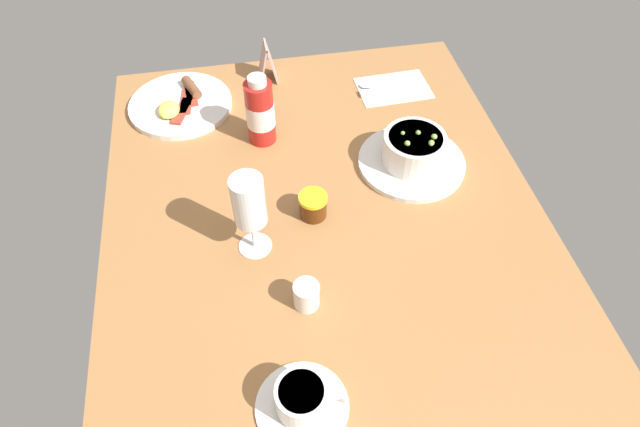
# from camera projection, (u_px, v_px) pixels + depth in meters

# --- Properties ---
(ground_plane) EXTENTS (1.10, 0.84, 0.03)m
(ground_plane) POSITION_uv_depth(u_px,v_px,m) (327.00, 227.00, 1.04)
(ground_plane) COLOR #9E6B3D
(porridge_bowl) EXTENTS (0.22, 0.22, 0.08)m
(porridge_bowl) POSITION_uv_depth(u_px,v_px,m) (413.00, 152.00, 1.11)
(porridge_bowl) COLOR silver
(porridge_bowl) RESTS_ON ground_plane
(cutlery_setting) EXTENTS (0.12, 0.17, 0.01)m
(cutlery_setting) POSITION_uv_depth(u_px,v_px,m) (391.00, 87.00, 1.30)
(cutlery_setting) COLOR silver
(cutlery_setting) RESTS_ON ground_plane
(coffee_cup) EXTENTS (0.14, 0.14, 0.06)m
(coffee_cup) POSITION_uv_depth(u_px,v_px,m) (302.00, 400.00, 0.78)
(coffee_cup) COLOR silver
(coffee_cup) RESTS_ON ground_plane
(creamer_jug) EXTENTS (0.04, 0.05, 0.06)m
(creamer_jug) POSITION_uv_depth(u_px,v_px,m) (307.00, 295.00, 0.90)
(creamer_jug) COLOR silver
(creamer_jug) RESTS_ON ground_plane
(wine_glass) EXTENTS (0.06, 0.06, 0.17)m
(wine_glass) POSITION_uv_depth(u_px,v_px,m) (249.00, 204.00, 0.91)
(wine_glass) COLOR white
(wine_glass) RESTS_ON ground_plane
(jam_jar) EXTENTS (0.05, 0.05, 0.05)m
(jam_jar) POSITION_uv_depth(u_px,v_px,m) (313.00, 205.00, 1.02)
(jam_jar) COLOR #50250A
(jam_jar) RESTS_ON ground_plane
(sauce_bottle_red) EXTENTS (0.06, 0.06, 0.16)m
(sauce_bottle_red) POSITION_uv_depth(u_px,v_px,m) (260.00, 112.00, 1.13)
(sauce_bottle_red) COLOR #B21E19
(sauce_bottle_red) RESTS_ON ground_plane
(breakfast_plate) EXTENTS (0.24, 0.24, 0.04)m
(breakfast_plate) POSITION_uv_depth(u_px,v_px,m) (180.00, 104.00, 1.25)
(breakfast_plate) COLOR silver
(breakfast_plate) RESTS_ON ground_plane
(menu_card) EXTENTS (0.06, 0.05, 0.10)m
(menu_card) POSITION_uv_depth(u_px,v_px,m) (267.00, 62.00, 1.29)
(menu_card) COLOR tan
(menu_card) RESTS_ON ground_plane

